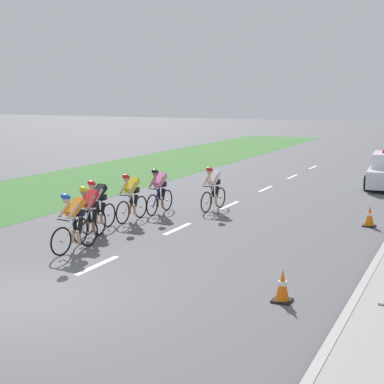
% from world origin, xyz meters
% --- Properties ---
extents(ground_plane, '(160.00, 160.00, 0.00)m').
position_xyz_m(ground_plane, '(0.00, 0.00, 0.00)').
color(ground_plane, '#56565B').
extents(grass_verge, '(7.00, 60.00, 0.01)m').
position_xyz_m(grass_verge, '(-8.27, 14.00, 0.00)').
color(grass_verge, '#3D7033').
rests_on(grass_verge, ground).
extents(lane_markings_centre, '(0.14, 25.60, 0.01)m').
position_xyz_m(lane_markings_centre, '(0.00, 10.40, 0.00)').
color(lane_markings_centre, white).
rests_on(lane_markings_centre, ground).
extents(cyclist_lead, '(0.44, 1.72, 1.56)m').
position_xyz_m(cyclist_lead, '(-1.23, 3.14, 0.79)').
color(cyclist_lead, black).
rests_on(cyclist_lead, ground).
extents(cyclist_second, '(0.45, 1.72, 1.56)m').
position_xyz_m(cyclist_second, '(-1.57, 4.23, 0.79)').
color(cyclist_second, black).
rests_on(cyclist_second, ground).
extents(cyclist_third, '(0.42, 1.72, 1.56)m').
position_xyz_m(cyclist_third, '(-1.97, 5.17, 0.79)').
color(cyclist_third, black).
rests_on(cyclist_third, ground).
extents(cyclist_fourth, '(0.42, 1.72, 1.56)m').
position_xyz_m(cyclist_fourth, '(-1.79, 6.68, 0.79)').
color(cyclist_fourth, black).
rests_on(cyclist_fourth, ground).
extents(cyclist_fifth, '(0.42, 1.72, 1.56)m').
position_xyz_m(cyclist_fifth, '(-1.59, 8.09, 0.79)').
color(cyclist_fifth, black).
rests_on(cyclist_fifth, ground).
extents(cyclist_sixth, '(0.44, 1.72, 1.56)m').
position_xyz_m(cyclist_sixth, '(-0.18, 9.35, 0.79)').
color(cyclist_sixth, black).
rests_on(cyclist_sixth, ground).
extents(traffic_cone_near, '(0.36, 0.36, 0.64)m').
position_xyz_m(traffic_cone_near, '(4.55, 2.11, 0.31)').
color(traffic_cone_near, black).
rests_on(traffic_cone_near, ground).
extents(traffic_cone_mid, '(0.36, 0.36, 0.64)m').
position_xyz_m(traffic_cone_mid, '(5.05, 9.27, 0.31)').
color(traffic_cone_mid, black).
rests_on(traffic_cone_mid, ground).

